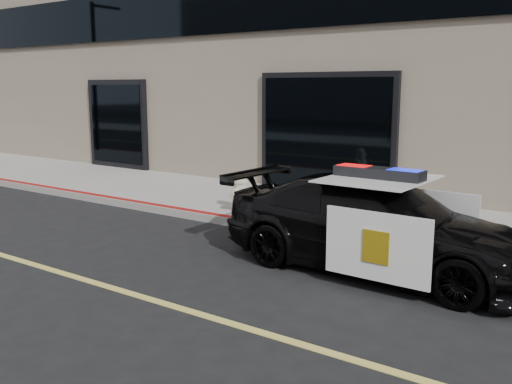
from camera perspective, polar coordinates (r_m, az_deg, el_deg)
The scene contains 4 objects.
ground at distance 7.42m, azimuth -12.64°, elevation -9.83°, with size 120.00×120.00×0.00m, color black.
sidewalk_n at distance 11.44m, azimuth 7.18°, elevation -2.07°, with size 60.00×3.50×0.15m, color gray.
police_car at distance 8.11m, azimuth 11.99°, elevation -3.22°, with size 2.17×4.56×1.46m.
fire_hydrant at distance 11.12m, azimuth -1.59°, elevation -0.05°, with size 0.35×0.49×0.77m.
Camera 1 is at (5.22, -4.62, 2.55)m, focal length 40.00 mm.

